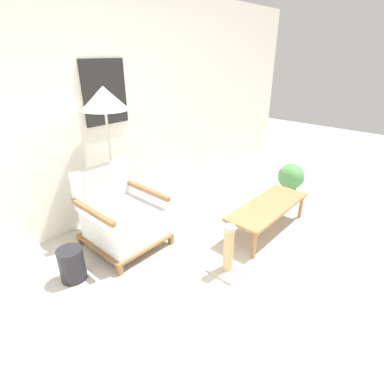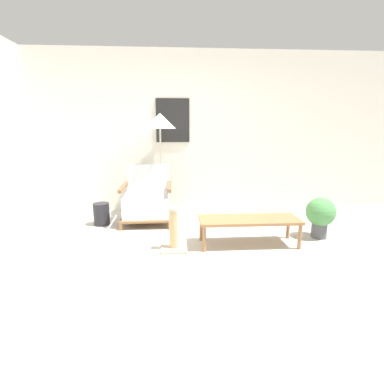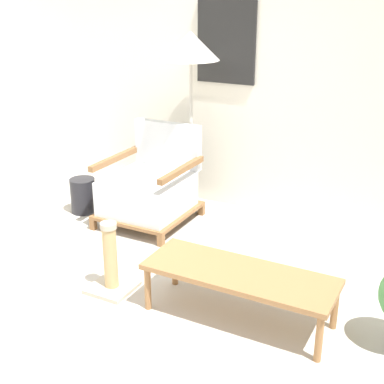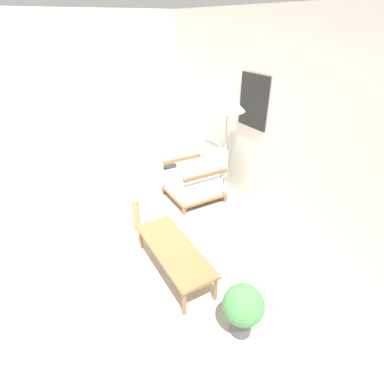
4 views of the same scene
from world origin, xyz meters
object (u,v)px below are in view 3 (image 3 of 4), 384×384
coffee_table (239,277)px  vase (83,195)px  armchair (150,189)px  floor_lamp (191,51)px  scratching_post (111,267)px

coffee_table → vase: coffee_table is taller
armchair → coffee_table: armchair is taller
floor_lamp → scratching_post: floor_lamp is taller
vase → scratching_post: 1.48m
floor_lamp → coffee_table: (1.12, -1.45, -1.19)m
coffee_table → scratching_post: (-0.93, -0.10, -0.12)m
armchair → scratching_post: size_ratio=1.65×
floor_lamp → coffee_table: bearing=-52.3°
floor_lamp → coffee_table: floor_lamp is taller
armchair → coffee_table: (1.32, -1.05, -0.01)m
vase → scratching_post: (1.07, -1.03, 0.02)m
floor_lamp → scratching_post: 2.03m
coffee_table → vase: (-2.00, 0.93, -0.14)m
armchair → coffee_table: 1.69m
floor_lamp → scratching_post: size_ratio=3.20×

